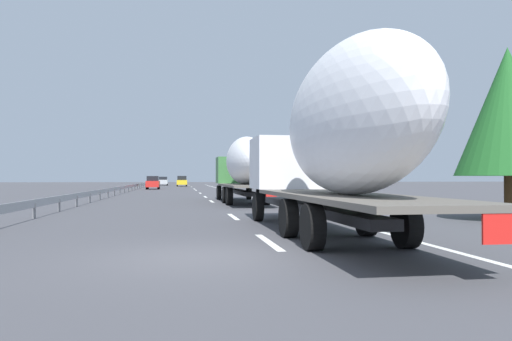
% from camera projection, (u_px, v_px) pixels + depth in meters
% --- Properties ---
extents(ground_plane, '(260.00, 260.00, 0.00)m').
position_uv_depth(ground_plane, '(183.00, 194.00, 49.56)').
color(ground_plane, '#424247').
extents(lane_stripe_0, '(3.20, 0.20, 0.01)m').
position_uv_depth(lane_stripe_0, '(269.00, 242.00, 12.31)').
color(lane_stripe_0, white).
rests_on(lane_stripe_0, ground_plane).
extents(lane_stripe_1, '(3.20, 0.20, 0.01)m').
position_uv_depth(lane_stripe_1, '(233.00, 217.00, 20.28)').
color(lane_stripe_1, white).
rests_on(lane_stripe_1, ground_plane).
extents(lane_stripe_2, '(3.20, 0.20, 0.01)m').
position_uv_depth(lane_stripe_2, '(212.00, 201.00, 33.42)').
color(lane_stripe_2, white).
rests_on(lane_stripe_2, ground_plane).
extents(lane_stripe_3, '(3.20, 0.20, 0.01)m').
position_uv_depth(lane_stripe_3, '(205.00, 197.00, 41.21)').
color(lane_stripe_3, white).
rests_on(lane_stripe_3, ground_plane).
extents(lane_stripe_4, '(3.20, 0.20, 0.01)m').
position_uv_depth(lane_stripe_4, '(200.00, 193.00, 51.02)').
color(lane_stripe_4, white).
rests_on(lane_stripe_4, ground_plane).
extents(lane_stripe_5, '(3.20, 0.20, 0.01)m').
position_uv_depth(lane_stripe_5, '(196.00, 190.00, 62.99)').
color(lane_stripe_5, white).
rests_on(lane_stripe_5, ground_plane).
extents(lane_stripe_6, '(3.20, 0.20, 0.01)m').
position_uv_depth(lane_stripe_6, '(194.00, 189.00, 70.57)').
color(lane_stripe_6, white).
rests_on(lane_stripe_6, ground_plane).
extents(lane_stripe_7, '(3.20, 0.20, 0.01)m').
position_uv_depth(lane_stripe_7, '(195.00, 189.00, 68.34)').
color(lane_stripe_7, white).
rests_on(lane_stripe_7, ground_plane).
extents(lane_stripe_8, '(3.20, 0.20, 0.01)m').
position_uv_depth(lane_stripe_8, '(191.00, 187.00, 85.34)').
color(lane_stripe_8, white).
rests_on(lane_stripe_8, ground_plane).
extents(lane_stripe_9, '(3.20, 0.20, 0.01)m').
position_uv_depth(lane_stripe_9, '(189.00, 185.00, 104.71)').
color(lane_stripe_9, white).
rests_on(lane_stripe_9, ground_plane).
extents(edge_line_right, '(110.00, 0.20, 0.01)m').
position_uv_depth(edge_line_right, '(232.00, 192.00, 55.36)').
color(edge_line_right, white).
rests_on(edge_line_right, ground_plane).
extents(truck_lead, '(13.66, 2.55, 4.09)m').
position_uv_depth(truck_lead, '(243.00, 166.00, 31.27)').
color(truck_lead, '#387038').
rests_on(truck_lead, ground_plane).
extents(truck_trailing, '(14.12, 2.55, 4.84)m').
position_uv_depth(truck_trailing, '(334.00, 135.00, 12.92)').
color(truck_trailing, silver).
rests_on(truck_trailing, ground_plane).
extents(car_silver_hatch, '(4.19, 1.86, 1.79)m').
position_uv_depth(car_silver_hatch, '(163.00, 181.00, 101.20)').
color(car_silver_hatch, '#ADB2B7').
rests_on(car_silver_hatch, ground_plane).
extents(car_red_compact, '(4.70, 1.77, 1.82)m').
position_uv_depth(car_red_compact, '(153.00, 183.00, 68.27)').
color(car_red_compact, red).
rests_on(car_red_compact, ground_plane).
extents(car_yellow_coupe, '(4.06, 1.88, 1.92)m').
position_uv_depth(car_yellow_coupe, '(182.00, 181.00, 90.71)').
color(car_yellow_coupe, gold).
rests_on(car_yellow_coupe, ground_plane).
extents(road_sign, '(0.10, 0.90, 3.02)m').
position_uv_depth(road_sign, '(250.00, 173.00, 49.84)').
color(road_sign, gray).
rests_on(road_sign, ground_plane).
extents(tree_0, '(2.74, 2.74, 7.25)m').
position_uv_depth(tree_0, '(348.00, 138.00, 33.58)').
color(tree_0, '#472D19').
rests_on(tree_0, ground_plane).
extents(tree_1, '(3.85, 3.85, 6.53)m').
position_uv_depth(tree_1, '(508.00, 111.00, 18.55)').
color(tree_1, '#472D19').
rests_on(tree_1, ground_plane).
extents(tree_2, '(3.01, 3.01, 5.40)m').
position_uv_depth(tree_2, '(368.00, 144.00, 26.96)').
color(tree_2, '#472D19').
rests_on(tree_2, ground_plane).
extents(tree_3, '(3.20, 3.20, 5.90)m').
position_uv_depth(tree_3, '(256.00, 165.00, 80.64)').
color(tree_3, '#472D19').
rests_on(tree_3, ground_plane).
extents(guardrail_median, '(94.00, 0.10, 0.76)m').
position_uv_depth(guardrail_median, '(124.00, 187.00, 51.60)').
color(guardrail_median, '#9EA0A5').
rests_on(guardrail_median, ground_plane).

